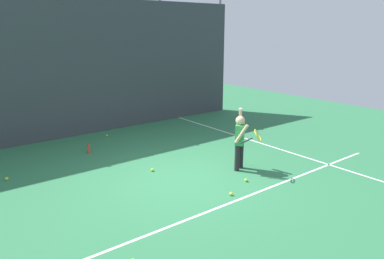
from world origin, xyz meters
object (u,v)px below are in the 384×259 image
(tennis_player, at_px, (240,138))
(tennis_ball_2, at_px, (152,170))
(tennis_ball_5, at_px, (7,179))
(tennis_ball_0, at_px, (231,194))
(tennis_ball_3, at_px, (107,136))
(tennis_ball_7, at_px, (246,180))
(water_bottle, at_px, (89,149))

(tennis_player, xyz_separation_m, tennis_ball_2, (-1.57, 1.08, -0.69))
(tennis_ball_2, distance_m, tennis_ball_5, 2.97)
(tennis_ball_0, height_order, tennis_ball_2, same)
(tennis_ball_3, xyz_separation_m, tennis_ball_7, (0.82, -4.69, 0.00))
(tennis_ball_0, bearing_deg, tennis_ball_5, 133.06)
(water_bottle, xyz_separation_m, tennis_ball_3, (0.97, 1.02, -0.08))
(tennis_player, relative_size, tennis_ball_2, 20.46)
(water_bottle, relative_size, tennis_ball_3, 3.33)
(tennis_ball_3, bearing_deg, tennis_ball_5, -151.47)
(tennis_ball_0, distance_m, tennis_ball_7, 0.74)
(tennis_ball_3, xyz_separation_m, tennis_ball_5, (-2.98, -1.62, 0.00))
(tennis_ball_2, height_order, tennis_ball_7, same)
(tennis_player, distance_m, tennis_ball_2, 2.03)
(tennis_ball_3, bearing_deg, tennis_player, -73.89)
(tennis_ball_2, bearing_deg, tennis_ball_7, -53.87)
(tennis_player, relative_size, tennis_ball_3, 20.46)
(tennis_player, height_order, water_bottle, tennis_player)
(tennis_ball_0, relative_size, tennis_ball_2, 1.00)
(water_bottle, bearing_deg, tennis_player, -55.12)
(tennis_ball_5, xyz_separation_m, tennis_ball_7, (3.81, -3.07, 0.00))
(tennis_player, xyz_separation_m, tennis_ball_0, (-1.05, -0.84, -0.69))
(water_bottle, distance_m, tennis_ball_0, 4.10)
(tennis_ball_3, bearing_deg, tennis_ball_0, -88.42)
(tennis_ball_3, distance_m, tennis_ball_7, 4.76)
(tennis_ball_2, bearing_deg, tennis_player, -34.57)
(water_bottle, distance_m, tennis_ball_2, 2.11)
(tennis_ball_0, bearing_deg, tennis_player, 38.44)
(tennis_player, height_order, tennis_ball_7, tennis_player)
(tennis_player, relative_size, tennis_ball_7, 20.46)
(tennis_ball_5, height_order, tennis_ball_7, same)
(tennis_ball_5, bearing_deg, tennis_ball_7, -38.85)
(tennis_player, bearing_deg, water_bottle, 87.00)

